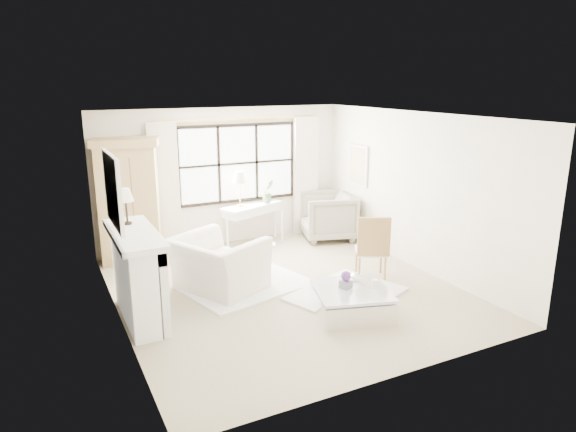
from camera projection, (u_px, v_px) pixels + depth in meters
name	position (u px, v px, depth m)	size (l,w,h in m)	color
floor	(286.00, 290.00, 8.10)	(5.50, 5.50, 0.00)	tan
ceiling	(285.00, 116.00, 7.40)	(5.50, 5.50, 0.00)	white
wall_back	(224.00, 177.00, 10.13)	(5.00, 5.00, 0.00)	white
wall_front	(402.00, 263.00, 5.38)	(5.00, 5.00, 0.00)	silver
wall_left	(114.00, 227.00, 6.67)	(5.50, 5.50, 0.00)	white
wall_right	(415.00, 191.00, 8.84)	(5.50, 5.50, 0.00)	white
window_pane	(238.00, 163.00, 10.17)	(2.40, 0.02, 1.50)	white
window_frame	(238.00, 163.00, 10.17)	(2.50, 0.04, 1.50)	black
curtain_rod	(238.00, 119.00, 9.90)	(0.04, 0.04, 3.30)	gold
curtain_left	(165.00, 189.00, 9.55)	(0.55, 0.10, 2.47)	silver
curtain_right	(306.00, 176.00, 10.85)	(0.55, 0.10, 2.47)	white
fireplace	(136.00, 275.00, 6.94)	(0.58, 1.66, 1.26)	white
mirror_frame	(113.00, 190.00, 6.55)	(0.05, 1.15, 0.95)	white
mirror_glass	(115.00, 190.00, 6.57)	(0.02, 1.00, 0.80)	silver
art_frame	(358.00, 165.00, 10.24)	(0.04, 0.62, 0.82)	white
art_canvas	(357.00, 165.00, 10.23)	(0.01, 0.52, 0.72)	beige
mantel_lamp	(125.00, 197.00, 7.04)	(0.22, 0.22, 0.51)	black
armoire	(129.00, 200.00, 9.09)	(1.27, 0.99, 2.24)	tan
console_table	(252.00, 224.00, 10.32)	(1.37, 0.90, 0.80)	white
console_lamp	(240.00, 178.00, 9.95)	(0.28, 0.28, 0.69)	#BF8A42
orchid_plant	(268.00, 191.00, 10.32)	(0.26, 0.21, 0.47)	#5E7951
side_table	(264.00, 253.00, 8.77)	(0.40, 0.40, 0.51)	white
rug_left	(247.00, 285.00, 8.22)	(1.88, 1.33, 0.03)	white
rug_right	(346.00, 294.00, 7.90)	(1.67, 1.25, 0.03)	white
club_armchair	(218.00, 264.00, 7.99)	(1.31, 1.14, 0.85)	white
wingback_chair	(328.00, 216.00, 10.60)	(1.02, 1.05, 0.96)	gray
french_chair	(371.00, 260.00, 8.50)	(0.65, 0.65, 1.08)	#A27844
coffee_table	(352.00, 302.00, 7.22)	(1.25, 1.25, 0.38)	white
planter_box	(346.00, 284.00, 7.19)	(0.14, 0.14, 0.11)	slate
planter_flowers	(346.00, 276.00, 7.15)	(0.14, 0.14, 0.14)	#5A2E73
pillar_candle	(375.00, 284.00, 7.19)	(0.09, 0.09, 0.12)	silver
coffee_vase	(355.00, 276.00, 7.44)	(0.15, 0.15, 0.15)	white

